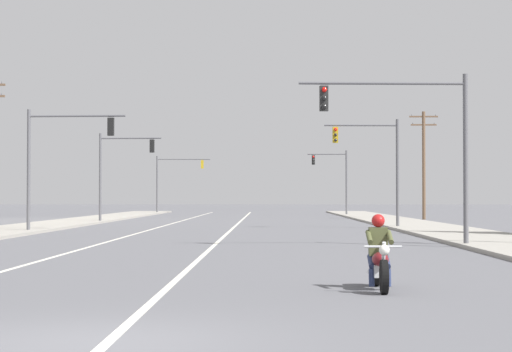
{
  "coord_description": "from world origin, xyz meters",
  "views": [
    {
      "loc": [
        2.18,
        -11.41,
        1.8
      ],
      "look_at": [
        1.74,
        23.7,
        2.59
      ],
      "focal_mm": 64.54,
      "sensor_mm": 36.0,
      "label": 1
    }
  ],
  "objects_px": {
    "traffic_signal_mid_left": "(118,164)",
    "utility_pole_right_far": "(424,161)",
    "traffic_signal_near_right": "(416,130)",
    "traffic_signal_near_left": "(57,151)",
    "traffic_signal_far_right": "(335,173)",
    "motorcycle_with_rider": "(379,259)",
    "traffic_signal_far_left": "(173,175)",
    "traffic_signal_mid_right": "(377,157)"
  },
  "relations": [
    {
      "from": "motorcycle_with_rider",
      "to": "traffic_signal_far_right",
      "type": "bearing_deg",
      "value": 86.46
    },
    {
      "from": "traffic_signal_mid_right",
      "to": "traffic_signal_mid_left",
      "type": "distance_m",
      "value": 20.12
    },
    {
      "from": "traffic_signal_far_right",
      "to": "traffic_signal_far_left",
      "type": "relative_size",
      "value": 1.0
    },
    {
      "from": "traffic_signal_far_right",
      "to": "traffic_signal_mid_left",
      "type": "bearing_deg",
      "value": -125.11
    },
    {
      "from": "traffic_signal_near_left",
      "to": "traffic_signal_far_right",
      "type": "xyz_separation_m",
      "value": [
        17.06,
        41.54,
        -0.08
      ]
    },
    {
      "from": "motorcycle_with_rider",
      "to": "traffic_signal_near_left",
      "type": "xyz_separation_m",
      "value": [
        -12.75,
        28.1,
        3.52
      ]
    },
    {
      "from": "motorcycle_with_rider",
      "to": "utility_pole_right_far",
      "type": "relative_size",
      "value": 0.26
    },
    {
      "from": "traffic_signal_mid_right",
      "to": "traffic_signal_far_left",
      "type": "distance_m",
      "value": 49.92
    },
    {
      "from": "traffic_signal_mid_left",
      "to": "traffic_signal_near_right",
      "type": "bearing_deg",
      "value": -62.91
    },
    {
      "from": "traffic_signal_near_right",
      "to": "utility_pole_right_far",
      "type": "bearing_deg",
      "value": 79.97
    },
    {
      "from": "traffic_signal_near_left",
      "to": "traffic_signal_far_left",
      "type": "bearing_deg",
      "value": 89.63
    },
    {
      "from": "traffic_signal_far_right",
      "to": "utility_pole_right_far",
      "type": "height_order",
      "value": "utility_pole_right_far"
    },
    {
      "from": "traffic_signal_near_right",
      "to": "traffic_signal_far_right",
      "type": "bearing_deg",
      "value": 88.77
    },
    {
      "from": "motorcycle_with_rider",
      "to": "traffic_signal_near_right",
      "type": "xyz_separation_m",
      "value": [
        3.14,
        14.97,
        3.58
      ]
    },
    {
      "from": "traffic_signal_mid_left",
      "to": "traffic_signal_far_right",
      "type": "xyz_separation_m",
      "value": [
        16.86,
        23.98,
        -0.04
      ]
    },
    {
      "from": "traffic_signal_near_right",
      "to": "traffic_signal_near_left",
      "type": "distance_m",
      "value": 20.61
    },
    {
      "from": "traffic_signal_mid_left",
      "to": "utility_pole_right_far",
      "type": "relative_size",
      "value": 0.73
    },
    {
      "from": "traffic_signal_mid_right",
      "to": "traffic_signal_near_right",
      "type": "bearing_deg",
      "value": -92.63
    },
    {
      "from": "motorcycle_with_rider",
      "to": "traffic_signal_far_left",
      "type": "bearing_deg",
      "value": 98.67
    },
    {
      "from": "traffic_signal_far_right",
      "to": "traffic_signal_far_left",
      "type": "distance_m",
      "value": 20.43
    },
    {
      "from": "utility_pole_right_far",
      "to": "motorcycle_with_rider",
      "type": "bearing_deg",
      "value": -100.53
    },
    {
      "from": "motorcycle_with_rider",
      "to": "traffic_signal_mid_left",
      "type": "distance_m",
      "value": 47.48
    },
    {
      "from": "traffic_signal_near_right",
      "to": "traffic_signal_near_left",
      "type": "height_order",
      "value": "same"
    },
    {
      "from": "traffic_signal_mid_left",
      "to": "traffic_signal_far_right",
      "type": "distance_m",
      "value": 29.32
    },
    {
      "from": "traffic_signal_mid_right",
      "to": "traffic_signal_far_left",
      "type": "xyz_separation_m",
      "value": [
        -16.43,
        47.14,
        0.1
      ]
    },
    {
      "from": "traffic_signal_near_right",
      "to": "traffic_signal_far_left",
      "type": "bearing_deg",
      "value": 103.17
    },
    {
      "from": "motorcycle_with_rider",
      "to": "traffic_signal_mid_left",
      "type": "xyz_separation_m",
      "value": [
        -12.55,
        45.65,
        3.48
      ]
    },
    {
      "from": "traffic_signal_near_left",
      "to": "motorcycle_with_rider",
      "type": "bearing_deg",
      "value": -65.59
    },
    {
      "from": "traffic_signal_far_right",
      "to": "traffic_signal_far_left",
      "type": "xyz_separation_m",
      "value": [
        -16.71,
        11.75,
        0.13
      ]
    },
    {
      "from": "traffic_signal_far_right",
      "to": "traffic_signal_mid_right",
      "type": "bearing_deg",
      "value": -90.46
    },
    {
      "from": "traffic_signal_mid_right",
      "to": "utility_pole_right_far",
      "type": "bearing_deg",
      "value": 73.28
    },
    {
      "from": "traffic_signal_near_left",
      "to": "traffic_signal_far_right",
      "type": "height_order",
      "value": "same"
    },
    {
      "from": "motorcycle_with_rider",
      "to": "utility_pole_right_far",
      "type": "height_order",
      "value": "utility_pole_right_far"
    },
    {
      "from": "traffic_signal_near_left",
      "to": "traffic_signal_mid_left",
      "type": "relative_size",
      "value": 1.0
    },
    {
      "from": "utility_pole_right_far",
      "to": "traffic_signal_mid_left",
      "type": "bearing_deg",
      "value": -158.35
    },
    {
      "from": "traffic_signal_mid_left",
      "to": "utility_pole_right_far",
      "type": "height_order",
      "value": "utility_pole_right_far"
    },
    {
      "from": "traffic_signal_far_left",
      "to": "utility_pole_right_far",
      "type": "bearing_deg",
      "value": -49.82
    },
    {
      "from": "traffic_signal_mid_left",
      "to": "traffic_signal_far_left",
      "type": "relative_size",
      "value": 1.0
    },
    {
      "from": "traffic_signal_mid_right",
      "to": "traffic_signal_far_right",
      "type": "distance_m",
      "value": 35.39
    },
    {
      "from": "traffic_signal_mid_right",
      "to": "traffic_signal_mid_left",
      "type": "xyz_separation_m",
      "value": [
        -16.58,
        11.4,
        0.01
      ]
    },
    {
      "from": "traffic_signal_far_left",
      "to": "utility_pole_right_far",
      "type": "height_order",
      "value": "utility_pole_right_far"
    },
    {
      "from": "traffic_signal_near_left",
      "to": "traffic_signal_mid_right",
      "type": "height_order",
      "value": "same"
    }
  ]
}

